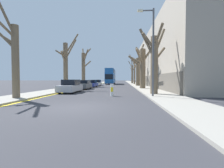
# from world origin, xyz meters

# --- Properties ---
(ground_plane) EXTENTS (300.00, 300.00, 0.00)m
(ground_plane) POSITION_xyz_m (0.00, 0.00, 0.00)
(ground_plane) COLOR #333338
(sidewalk_left) EXTENTS (3.12, 120.00, 0.12)m
(sidewalk_left) POSITION_xyz_m (-6.11, 50.00, 0.06)
(sidewalk_left) COLOR gray
(sidewalk_left) RESTS_ON ground
(sidewalk_right) EXTENTS (3.12, 120.00, 0.12)m
(sidewalk_right) POSITION_xyz_m (6.11, 50.00, 0.06)
(sidewalk_right) COLOR gray
(sidewalk_right) RESTS_ON ground
(building_facade_right) EXTENTS (10.08, 35.25, 11.14)m
(building_facade_right) POSITION_xyz_m (12.65, 22.62, 5.56)
(building_facade_right) COLOR #9E9384
(building_facade_right) RESTS_ON ground
(kerb_line_stripe) EXTENTS (0.24, 120.00, 0.01)m
(kerb_line_stripe) POSITION_xyz_m (-4.37, 50.00, 0.00)
(kerb_line_stripe) COLOR yellow
(kerb_line_stripe) RESTS_ON ground
(street_tree_left_0) EXTENTS (3.21, 2.16, 7.97)m
(street_tree_left_0) POSITION_xyz_m (-5.83, 2.88, 3.34)
(street_tree_left_0) COLOR brown
(street_tree_left_0) RESTS_ON ground
(street_tree_left_1) EXTENTS (3.18, 3.60, 8.38)m
(street_tree_left_1) POSITION_xyz_m (-5.64, 13.09, 3.80)
(street_tree_left_1) COLOR brown
(street_tree_left_1) RESTS_ON ground
(street_tree_left_2) EXTENTS (2.21, 4.14, 8.22)m
(street_tree_left_2) POSITION_xyz_m (-5.56, 22.60, 3.97)
(street_tree_left_2) COLOR brown
(street_tree_left_2) RESTS_ON ground
(street_tree_right_0) EXTENTS (2.84, 2.65, 6.64)m
(street_tree_right_0) POSITION_xyz_m (5.53, 6.87, 3.29)
(street_tree_right_0) COLOR brown
(street_tree_right_0) RESTS_ON ground
(street_tree_right_1) EXTENTS (4.19, 3.40, 7.10)m
(street_tree_right_1) POSITION_xyz_m (5.54, 15.59, 3.53)
(street_tree_right_1) COLOR brown
(street_tree_right_1) RESTS_ON ground
(street_tree_right_2) EXTENTS (3.37, 3.51, 8.70)m
(street_tree_right_2) POSITION_xyz_m (5.72, 24.85, 3.60)
(street_tree_right_2) COLOR brown
(street_tree_right_2) RESTS_ON ground
(street_tree_right_3) EXTENTS (2.10, 2.80, 8.23)m
(street_tree_right_3) POSITION_xyz_m (5.66, 34.17, 3.69)
(street_tree_right_3) COLOR brown
(street_tree_right_3) RESTS_ON ground
(street_tree_right_4) EXTENTS (3.20, 3.42, 8.21)m
(street_tree_right_4) POSITION_xyz_m (5.69, 42.97, 3.60)
(street_tree_right_4) COLOR brown
(street_tree_right_4) RESTS_ON ground
(double_decker_bus) EXTENTS (2.44, 11.26, 4.55)m
(double_decker_bus) POSITION_xyz_m (-1.21, 37.92, 2.57)
(double_decker_bus) COLOR #19519E
(double_decker_bus) RESTS_ON ground
(parked_car_0) EXTENTS (1.75, 4.24, 1.49)m
(parked_car_0) POSITION_xyz_m (-3.50, 8.92, 0.70)
(parked_car_0) COLOR #9EA3AD
(parked_car_0) RESTS_ON ground
(parked_car_1) EXTENTS (1.79, 4.37, 1.38)m
(parked_car_1) POSITION_xyz_m (-3.50, 14.77, 0.66)
(parked_car_1) COLOR #4C5156
(parked_car_1) RESTS_ON ground
(parked_car_2) EXTENTS (1.75, 4.35, 1.38)m
(parked_car_2) POSITION_xyz_m (-3.50, 20.62, 0.65)
(parked_car_2) COLOR navy
(parked_car_2) RESTS_ON ground
(parked_car_3) EXTENTS (1.79, 4.02, 1.38)m
(parked_car_3) POSITION_xyz_m (-3.50, 26.41, 0.65)
(parked_car_3) COLOR silver
(parked_car_3) RESTS_ON ground
(lamp_post) EXTENTS (1.40, 0.20, 7.40)m
(lamp_post) POSITION_xyz_m (4.91, 4.85, 4.15)
(lamp_post) COLOR #4C4F54
(lamp_post) RESTS_ON ground
(traffic_bollard) EXTENTS (0.31, 0.32, 1.11)m
(traffic_bollard) POSITION_xyz_m (1.52, 5.56, 0.55)
(traffic_bollard) COLOR white
(traffic_bollard) RESTS_ON ground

